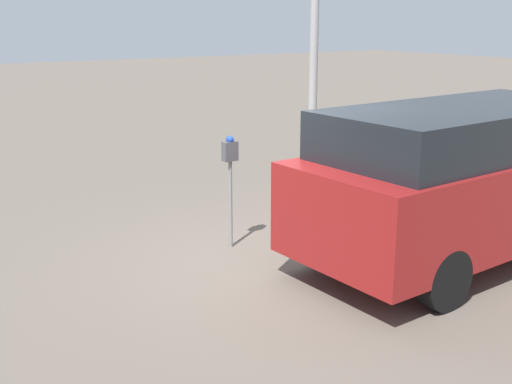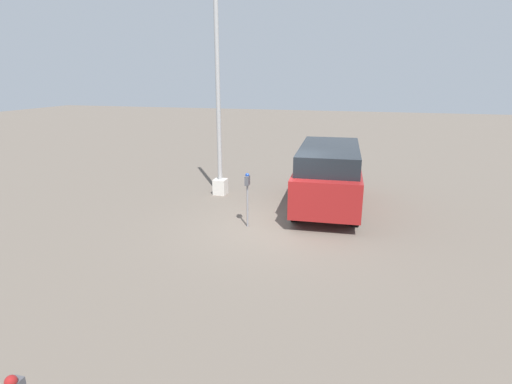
{
  "view_description": "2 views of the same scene",
  "coord_description": "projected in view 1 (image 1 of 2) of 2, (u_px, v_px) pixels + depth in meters",
  "views": [
    {
      "loc": [
        -4.47,
        -6.46,
        3.05
      ],
      "look_at": [
        -0.14,
        0.14,
        0.89
      ],
      "focal_mm": 45.0,
      "sensor_mm": 36.0,
      "label": 1
    },
    {
      "loc": [
        -10.31,
        -2.34,
        4.07
      ],
      "look_at": [
        -0.42,
        0.37,
        1.09
      ],
      "focal_mm": 28.0,
      "sensor_mm": 36.0,
      "label": 2
    }
  ],
  "objects": [
    {
      "name": "parked_van",
      "position": [
        468.0,
        176.0,
        8.16
      ],
      "size": [
        5.04,
        2.2,
        2.0
      ],
      "rotation": [
        0.0,
        0.0,
        0.06
      ],
      "color": "maroon",
      "rests_on": "ground"
    },
    {
      "name": "parking_meter_near",
      "position": [
        230.0,
        166.0,
        8.51
      ],
      "size": [
        0.2,
        0.12,
        1.55
      ],
      "rotation": [
        0.0,
        0.0,
        0.04
      ],
      "color": "gray",
      "rests_on": "ground"
    },
    {
      "name": "lamp_post",
      "position": [
        313.0,
        63.0,
        11.19
      ],
      "size": [
        0.44,
        0.44,
        6.89
      ],
      "color": "beige",
      "rests_on": "ground"
    },
    {
      "name": "ground_plane",
      "position": [
        271.0,
        259.0,
        8.37
      ],
      "size": [
        80.0,
        80.0,
        0.0
      ],
      "primitive_type": "plane",
      "color": "#60564C"
    }
  ]
}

